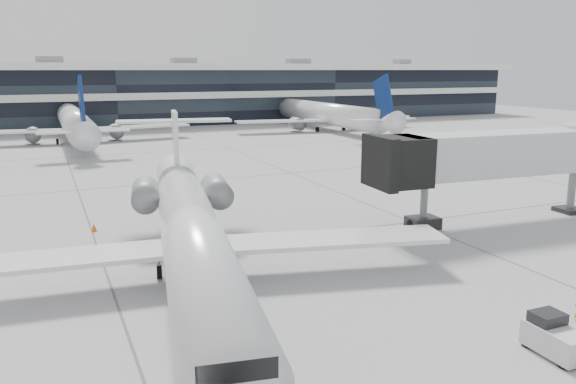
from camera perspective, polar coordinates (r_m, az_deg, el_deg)
name	(u,v)px	position (r m, az deg, el deg)	size (l,w,h in m)	color
ground	(275,240)	(34.08, -1.33, -4.86)	(220.00, 220.00, 0.00)	gray
terminal	(110,97)	(112.90, -17.67, 9.19)	(170.00, 22.00, 10.00)	black
bg_jet_center	(76,142)	(85.81, -20.73, 4.79)	(32.00, 40.00, 9.60)	white
bg_jet_right	(325,130)	(96.51, 3.79, 6.31)	(32.00, 40.00, 9.60)	white
regional_jet	(192,234)	(26.83, -9.70, -4.21)	(25.47, 31.77, 7.36)	silver
jet_bridge	(516,153)	(40.88, 22.11, 3.65)	(19.43, 4.97, 6.24)	#ADAFB1
baggage_tug	(555,337)	(22.99, 25.53, -13.17)	(1.36, 2.26, 1.42)	silver
traffic_cone	(94,227)	(37.81, -19.11, -3.41)	(0.41, 0.41, 0.54)	#D7640B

